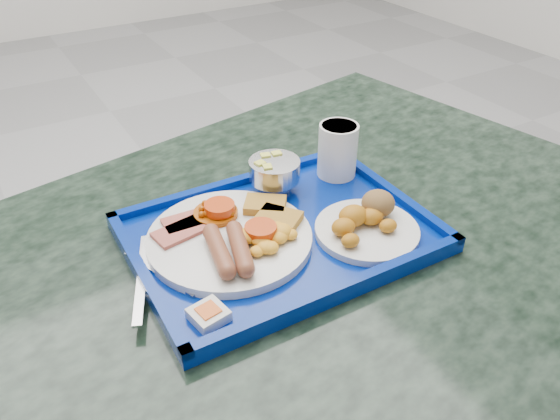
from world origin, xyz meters
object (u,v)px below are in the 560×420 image
main_plate (234,235)px  fruit_bowl (274,171)px  table (284,345)px  bread_plate (367,222)px  tray (280,234)px  juice_cup (338,149)px

main_plate → fruit_bowl: size_ratio=2.86×
table → bread_plate: bearing=-16.4°
table → fruit_bowl: size_ratio=16.61×
tray → bread_plate: 0.13m
main_plate → juice_cup: (0.25, 0.08, 0.04)m
tray → fruit_bowl: size_ratio=5.26×
main_plate → bread_plate: size_ratio=1.55×
tray → juice_cup: (0.17, 0.10, 0.06)m
table → juice_cup: (0.18, 0.13, 0.27)m
main_plate → juice_cup: juice_cup is taller
tray → juice_cup: 0.21m
juice_cup → tray: bearing=-151.1°
table → juice_cup: juice_cup is taller
main_plate → juice_cup: size_ratio=2.57×
table → fruit_bowl: bearing=65.5°
juice_cup → table: bearing=-145.6°
tray → main_plate: bearing=170.2°
table → bread_plate: bread_plate is taller
table → juice_cup: 0.35m
fruit_bowl → main_plate: bearing=-142.9°
tray → juice_cup: juice_cup is taller
main_plate → fruit_bowl: bearing=37.1°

